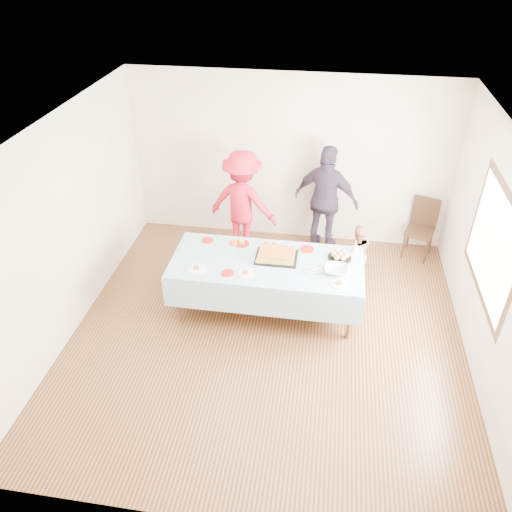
# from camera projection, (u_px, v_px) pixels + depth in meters

# --- Properties ---
(ground) EXTENTS (5.00, 5.00, 0.00)m
(ground) POSITION_uv_depth(u_px,v_px,m) (267.00, 334.00, 6.50)
(ground) COLOR #462514
(ground) RESTS_ON ground
(room_walls) EXTENTS (5.04, 5.04, 2.72)m
(room_walls) POSITION_uv_depth(u_px,v_px,m) (274.00, 216.00, 5.50)
(room_walls) COLOR beige
(room_walls) RESTS_ON ground
(party_table) EXTENTS (2.50, 1.10, 0.78)m
(party_table) POSITION_uv_depth(u_px,v_px,m) (267.00, 265.00, 6.52)
(party_table) COLOR #51311C
(party_table) RESTS_ON ground
(birthday_cake) EXTENTS (0.55, 0.42, 0.10)m
(birthday_cake) POSITION_uv_depth(u_px,v_px,m) (276.00, 255.00, 6.54)
(birthday_cake) COLOR black
(birthday_cake) RESTS_ON party_table
(rolls_tray) EXTENTS (0.31, 0.31, 0.09)m
(rolls_tray) POSITION_uv_depth(u_px,v_px,m) (340.00, 256.00, 6.54)
(rolls_tray) COLOR black
(rolls_tray) RESTS_ON party_table
(punch_bowl) EXTENTS (0.30, 0.30, 0.07)m
(punch_bowl) POSITION_uv_depth(u_px,v_px,m) (336.00, 270.00, 6.28)
(punch_bowl) COLOR silver
(punch_bowl) RESTS_ON party_table
(party_hat) EXTENTS (0.11, 0.11, 0.19)m
(party_hat) POSITION_uv_depth(u_px,v_px,m) (355.00, 246.00, 6.63)
(party_hat) COLOR white
(party_hat) RESTS_ON party_table
(fork_pile) EXTENTS (0.24, 0.18, 0.07)m
(fork_pile) POSITION_uv_depth(u_px,v_px,m) (316.00, 271.00, 6.27)
(fork_pile) COLOR white
(fork_pile) RESTS_ON party_table
(plate_red_far_a) EXTENTS (0.17, 0.17, 0.01)m
(plate_red_far_a) POSITION_uv_depth(u_px,v_px,m) (207.00, 240.00, 6.91)
(plate_red_far_a) COLOR #B8180D
(plate_red_far_a) RESTS_ON party_table
(plate_red_far_b) EXTENTS (0.20, 0.20, 0.01)m
(plate_red_far_b) POSITION_uv_depth(u_px,v_px,m) (242.00, 244.00, 6.84)
(plate_red_far_b) COLOR #B8180D
(plate_red_far_b) RESTS_ON party_table
(plate_red_far_c) EXTENTS (0.19, 0.19, 0.01)m
(plate_red_far_c) POSITION_uv_depth(u_px,v_px,m) (270.00, 246.00, 6.80)
(plate_red_far_c) COLOR #B8180D
(plate_red_far_c) RESTS_ON party_table
(plate_red_far_d) EXTENTS (0.19, 0.19, 0.01)m
(plate_red_far_d) POSITION_uv_depth(u_px,v_px,m) (307.00, 249.00, 6.73)
(plate_red_far_d) COLOR #B8180D
(plate_red_far_d) RESTS_ON party_table
(plate_red_near) EXTENTS (0.17, 0.17, 0.01)m
(plate_red_near) POSITION_uv_depth(u_px,v_px,m) (227.00, 273.00, 6.27)
(plate_red_near) COLOR #B8180D
(plate_red_near) RESTS_ON party_table
(plate_white_left) EXTENTS (0.24, 0.24, 0.01)m
(plate_white_left) POSITION_uv_depth(u_px,v_px,m) (197.00, 269.00, 6.35)
(plate_white_left) COLOR white
(plate_white_left) RESTS_ON party_table
(plate_white_mid) EXTENTS (0.21, 0.21, 0.01)m
(plate_white_mid) POSITION_uv_depth(u_px,v_px,m) (246.00, 274.00, 6.26)
(plate_white_mid) COLOR white
(plate_white_mid) RESTS_ON party_table
(plate_white_right) EXTENTS (0.20, 0.20, 0.01)m
(plate_white_right) POSITION_uv_depth(u_px,v_px,m) (339.00, 284.00, 6.08)
(plate_white_right) COLOR white
(plate_white_right) RESTS_ON party_table
(dining_chair) EXTENTS (0.52, 0.52, 0.94)m
(dining_chair) POSITION_uv_depth(u_px,v_px,m) (422.00, 224.00, 7.78)
(dining_chair) COLOR black
(dining_chair) RESTS_ON ground
(toddler_left) EXTENTS (0.34, 0.25, 0.83)m
(toddler_left) POSITION_uv_depth(u_px,v_px,m) (235.00, 264.00, 7.07)
(toddler_left) COLOR #D9541B
(toddler_left) RESTS_ON ground
(toddler_mid) EXTENTS (0.40, 0.28, 0.76)m
(toddler_mid) POSITION_uv_depth(u_px,v_px,m) (220.00, 258.00, 7.27)
(toddler_mid) COLOR #2A7F40
(toddler_mid) RESTS_ON ground
(toddler_right) EXTENTS (0.51, 0.44, 0.92)m
(toddler_right) POSITION_uv_depth(u_px,v_px,m) (356.00, 253.00, 7.22)
(toddler_right) COLOR #B46D54
(toddler_right) RESTS_ON ground
(adult_left) EXTENTS (1.20, 0.85, 1.69)m
(adult_left) POSITION_uv_depth(u_px,v_px,m) (243.00, 203.00, 7.69)
(adult_left) COLOR red
(adult_left) RESTS_ON ground
(adult_right) EXTENTS (1.11, 0.73, 1.75)m
(adult_right) POSITION_uv_depth(u_px,v_px,m) (326.00, 200.00, 7.71)
(adult_right) COLOR #352A3A
(adult_right) RESTS_ON ground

